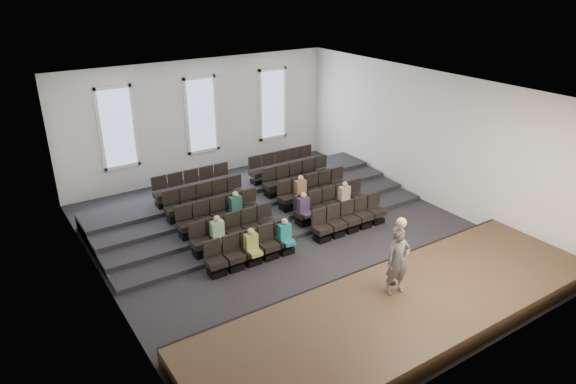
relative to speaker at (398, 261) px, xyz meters
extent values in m
plane|color=black|center=(-0.11, 4.61, -1.43)|extent=(14.00, 14.00, 0.00)
cube|color=white|center=(-0.11, 4.61, 3.58)|extent=(12.00, 14.00, 0.02)
cube|color=silver|center=(-0.11, 11.63, 1.07)|extent=(12.00, 0.04, 5.00)
cube|color=silver|center=(-0.11, -2.41, 1.07)|extent=(12.00, 0.04, 5.00)
cube|color=silver|center=(-6.13, 4.61, 1.07)|extent=(0.04, 14.00, 5.00)
cube|color=silver|center=(5.91, 4.61, 1.07)|extent=(0.04, 14.00, 5.00)
cube|color=#3E2C1A|center=(-0.11, -0.49, -1.18)|extent=(11.80, 3.60, 0.50)
cube|color=black|center=(-0.11, 1.28, -1.18)|extent=(11.80, 0.06, 0.52)
cube|color=black|center=(-0.11, 6.94, -1.35)|extent=(11.80, 4.80, 0.15)
cube|color=black|center=(-0.11, 7.46, -1.28)|extent=(11.80, 3.75, 0.30)
cube|color=black|center=(-0.11, 7.99, -1.20)|extent=(11.80, 2.70, 0.45)
cube|color=black|center=(-0.11, 8.51, -1.13)|extent=(11.80, 1.65, 0.60)
cube|color=black|center=(-3.24, 4.01, -1.33)|extent=(0.47, 0.43, 0.20)
cube|color=black|center=(-3.24, 4.01, -1.02)|extent=(0.55, 0.50, 0.19)
cube|color=black|center=(-3.24, 4.22, -0.61)|extent=(0.55, 0.08, 0.50)
cube|color=black|center=(-2.64, 4.01, -1.33)|extent=(0.47, 0.43, 0.20)
cube|color=black|center=(-2.64, 4.01, -1.02)|extent=(0.55, 0.50, 0.19)
cube|color=black|center=(-2.64, 4.22, -0.61)|extent=(0.55, 0.08, 0.50)
cube|color=black|center=(-2.04, 4.01, -1.33)|extent=(0.47, 0.43, 0.20)
cube|color=black|center=(-2.04, 4.01, -1.02)|extent=(0.55, 0.50, 0.19)
cube|color=black|center=(-2.04, 4.22, -0.61)|extent=(0.55, 0.08, 0.50)
cube|color=black|center=(-1.44, 4.01, -1.33)|extent=(0.47, 0.43, 0.20)
cube|color=black|center=(-1.44, 4.01, -1.02)|extent=(0.55, 0.50, 0.19)
cube|color=black|center=(-1.44, 4.22, -0.61)|extent=(0.55, 0.08, 0.50)
cube|color=black|center=(-0.84, 4.01, -1.33)|extent=(0.47, 0.43, 0.20)
cube|color=black|center=(-0.84, 4.01, -1.02)|extent=(0.55, 0.50, 0.19)
cube|color=black|center=(-0.84, 4.22, -0.61)|extent=(0.55, 0.08, 0.50)
cube|color=black|center=(0.61, 4.01, -1.33)|extent=(0.47, 0.43, 0.20)
cube|color=black|center=(0.61, 4.01, -1.02)|extent=(0.55, 0.50, 0.19)
cube|color=black|center=(0.61, 4.22, -0.61)|extent=(0.55, 0.08, 0.50)
cube|color=black|center=(1.21, 4.01, -1.33)|extent=(0.47, 0.43, 0.20)
cube|color=black|center=(1.21, 4.01, -1.02)|extent=(0.55, 0.50, 0.19)
cube|color=black|center=(1.21, 4.22, -0.61)|extent=(0.55, 0.08, 0.50)
cube|color=black|center=(1.81, 4.01, -1.33)|extent=(0.47, 0.43, 0.20)
cube|color=black|center=(1.81, 4.01, -1.02)|extent=(0.55, 0.50, 0.19)
cube|color=black|center=(1.81, 4.22, -0.61)|extent=(0.55, 0.08, 0.50)
cube|color=black|center=(2.41, 4.01, -1.33)|extent=(0.47, 0.43, 0.20)
cube|color=black|center=(2.41, 4.01, -1.02)|extent=(0.55, 0.50, 0.19)
cube|color=black|center=(2.41, 4.22, -0.61)|extent=(0.55, 0.08, 0.50)
cube|color=black|center=(3.01, 4.01, -1.33)|extent=(0.47, 0.43, 0.20)
cube|color=black|center=(3.01, 4.01, -1.02)|extent=(0.55, 0.50, 0.19)
cube|color=black|center=(3.01, 4.22, -0.61)|extent=(0.55, 0.08, 0.50)
cube|color=black|center=(-3.24, 5.06, -1.18)|extent=(0.47, 0.43, 0.20)
cube|color=black|center=(-3.24, 5.06, -0.87)|extent=(0.55, 0.50, 0.19)
cube|color=black|center=(-3.24, 5.27, -0.46)|extent=(0.55, 0.08, 0.50)
cube|color=black|center=(-2.64, 5.06, -1.18)|extent=(0.47, 0.43, 0.20)
cube|color=black|center=(-2.64, 5.06, -0.87)|extent=(0.55, 0.50, 0.19)
cube|color=black|center=(-2.64, 5.27, -0.46)|extent=(0.55, 0.08, 0.50)
cube|color=black|center=(-2.04, 5.06, -1.18)|extent=(0.47, 0.43, 0.20)
cube|color=black|center=(-2.04, 5.06, -0.87)|extent=(0.55, 0.50, 0.19)
cube|color=black|center=(-2.04, 5.27, -0.46)|extent=(0.55, 0.08, 0.50)
cube|color=black|center=(-1.44, 5.06, -1.18)|extent=(0.47, 0.43, 0.20)
cube|color=black|center=(-1.44, 5.06, -0.87)|extent=(0.55, 0.50, 0.19)
cube|color=black|center=(-1.44, 5.27, -0.46)|extent=(0.55, 0.08, 0.50)
cube|color=black|center=(-0.84, 5.06, -1.18)|extent=(0.47, 0.43, 0.20)
cube|color=black|center=(-0.84, 5.06, -0.87)|extent=(0.55, 0.50, 0.19)
cube|color=black|center=(-0.84, 5.27, -0.46)|extent=(0.55, 0.08, 0.50)
cube|color=black|center=(0.61, 5.06, -1.18)|extent=(0.47, 0.43, 0.20)
cube|color=black|center=(0.61, 5.06, -0.87)|extent=(0.55, 0.50, 0.19)
cube|color=black|center=(0.61, 5.27, -0.46)|extent=(0.55, 0.08, 0.50)
cube|color=black|center=(1.21, 5.06, -1.18)|extent=(0.47, 0.43, 0.20)
cube|color=black|center=(1.21, 5.06, -0.87)|extent=(0.55, 0.50, 0.19)
cube|color=black|center=(1.21, 5.27, -0.46)|extent=(0.55, 0.08, 0.50)
cube|color=black|center=(1.81, 5.06, -1.18)|extent=(0.47, 0.43, 0.20)
cube|color=black|center=(1.81, 5.06, -0.87)|extent=(0.55, 0.50, 0.19)
cube|color=black|center=(1.81, 5.27, -0.46)|extent=(0.55, 0.08, 0.50)
cube|color=black|center=(2.41, 5.06, -1.18)|extent=(0.47, 0.43, 0.20)
cube|color=black|center=(2.41, 5.06, -0.87)|extent=(0.55, 0.50, 0.19)
cube|color=black|center=(2.41, 5.27, -0.46)|extent=(0.55, 0.08, 0.50)
cube|color=black|center=(3.01, 5.06, -1.18)|extent=(0.47, 0.43, 0.20)
cube|color=black|center=(3.01, 5.06, -0.87)|extent=(0.55, 0.50, 0.19)
cube|color=black|center=(3.01, 5.27, -0.46)|extent=(0.55, 0.08, 0.50)
cube|color=black|center=(-3.24, 6.11, -1.03)|extent=(0.47, 0.42, 0.20)
cube|color=black|center=(-3.24, 6.11, -0.72)|extent=(0.55, 0.50, 0.19)
cube|color=black|center=(-3.24, 6.32, -0.31)|extent=(0.55, 0.08, 0.50)
cube|color=black|center=(-2.64, 6.11, -1.03)|extent=(0.47, 0.42, 0.20)
cube|color=black|center=(-2.64, 6.11, -0.72)|extent=(0.55, 0.50, 0.19)
cube|color=black|center=(-2.64, 6.32, -0.31)|extent=(0.55, 0.08, 0.50)
cube|color=black|center=(-2.04, 6.11, -1.03)|extent=(0.47, 0.42, 0.20)
cube|color=black|center=(-2.04, 6.11, -0.72)|extent=(0.55, 0.50, 0.19)
cube|color=black|center=(-2.04, 6.32, -0.31)|extent=(0.55, 0.08, 0.50)
cube|color=black|center=(-1.44, 6.11, -1.03)|extent=(0.47, 0.42, 0.20)
cube|color=black|center=(-1.44, 6.11, -0.72)|extent=(0.55, 0.50, 0.19)
cube|color=black|center=(-1.44, 6.32, -0.31)|extent=(0.55, 0.08, 0.50)
cube|color=black|center=(-0.84, 6.11, -1.03)|extent=(0.47, 0.42, 0.20)
cube|color=black|center=(-0.84, 6.11, -0.72)|extent=(0.55, 0.50, 0.19)
cube|color=black|center=(-0.84, 6.32, -0.31)|extent=(0.55, 0.08, 0.50)
cube|color=black|center=(0.61, 6.11, -1.03)|extent=(0.47, 0.42, 0.20)
cube|color=black|center=(0.61, 6.11, -0.72)|extent=(0.55, 0.50, 0.19)
cube|color=black|center=(0.61, 6.32, -0.31)|extent=(0.55, 0.08, 0.50)
cube|color=black|center=(1.21, 6.11, -1.03)|extent=(0.47, 0.42, 0.20)
cube|color=black|center=(1.21, 6.11, -0.72)|extent=(0.55, 0.50, 0.19)
cube|color=black|center=(1.21, 6.32, -0.31)|extent=(0.55, 0.08, 0.50)
cube|color=black|center=(1.81, 6.11, -1.03)|extent=(0.47, 0.42, 0.20)
cube|color=black|center=(1.81, 6.11, -0.72)|extent=(0.55, 0.50, 0.19)
cube|color=black|center=(1.81, 6.32, -0.31)|extent=(0.55, 0.08, 0.50)
cube|color=black|center=(2.41, 6.11, -1.03)|extent=(0.47, 0.42, 0.20)
cube|color=black|center=(2.41, 6.11, -0.72)|extent=(0.55, 0.50, 0.19)
cube|color=black|center=(2.41, 6.32, -0.31)|extent=(0.55, 0.08, 0.50)
cube|color=black|center=(3.01, 6.11, -1.03)|extent=(0.47, 0.42, 0.20)
cube|color=black|center=(3.01, 6.11, -0.72)|extent=(0.55, 0.50, 0.19)
cube|color=black|center=(3.01, 6.32, -0.31)|extent=(0.55, 0.08, 0.50)
cube|color=black|center=(-3.24, 7.16, -0.88)|extent=(0.47, 0.42, 0.20)
cube|color=black|center=(-3.24, 7.16, -0.57)|extent=(0.55, 0.50, 0.19)
cube|color=black|center=(-3.24, 7.37, -0.16)|extent=(0.55, 0.08, 0.50)
cube|color=black|center=(-2.64, 7.16, -0.88)|extent=(0.47, 0.42, 0.20)
cube|color=black|center=(-2.64, 7.16, -0.57)|extent=(0.55, 0.50, 0.19)
cube|color=black|center=(-2.64, 7.37, -0.16)|extent=(0.55, 0.08, 0.50)
cube|color=black|center=(-2.04, 7.16, -0.88)|extent=(0.47, 0.42, 0.20)
cube|color=black|center=(-2.04, 7.16, -0.57)|extent=(0.55, 0.50, 0.19)
cube|color=black|center=(-2.04, 7.37, -0.16)|extent=(0.55, 0.08, 0.50)
cube|color=black|center=(-1.44, 7.16, -0.88)|extent=(0.47, 0.42, 0.20)
cube|color=black|center=(-1.44, 7.16, -0.57)|extent=(0.55, 0.50, 0.19)
cube|color=black|center=(-1.44, 7.37, -0.16)|extent=(0.55, 0.08, 0.50)
cube|color=black|center=(-0.84, 7.16, -0.88)|extent=(0.47, 0.42, 0.20)
cube|color=black|center=(-0.84, 7.16, -0.57)|extent=(0.55, 0.50, 0.19)
cube|color=black|center=(-0.84, 7.37, -0.16)|extent=(0.55, 0.08, 0.50)
cube|color=black|center=(0.61, 7.16, -0.88)|extent=(0.47, 0.42, 0.20)
cube|color=black|center=(0.61, 7.16, -0.57)|extent=(0.55, 0.50, 0.19)
cube|color=black|center=(0.61, 7.37, -0.16)|extent=(0.55, 0.08, 0.50)
cube|color=black|center=(1.21, 7.16, -0.88)|extent=(0.47, 0.42, 0.20)
cube|color=black|center=(1.21, 7.16, -0.57)|extent=(0.55, 0.50, 0.19)
cube|color=black|center=(1.21, 7.37, -0.16)|extent=(0.55, 0.08, 0.50)
cube|color=black|center=(1.81, 7.16, -0.88)|extent=(0.47, 0.42, 0.20)
cube|color=black|center=(1.81, 7.16, -0.57)|extent=(0.55, 0.50, 0.19)
cube|color=black|center=(1.81, 7.37, -0.16)|extent=(0.55, 0.08, 0.50)
cube|color=black|center=(2.41, 7.16, -0.88)|extent=(0.47, 0.42, 0.20)
cube|color=black|center=(2.41, 7.16, -0.57)|extent=(0.55, 0.50, 0.19)
cube|color=black|center=(2.41, 7.37, -0.16)|extent=(0.55, 0.08, 0.50)
cube|color=black|center=(3.01, 7.16, -0.88)|extent=(0.47, 0.42, 0.20)
cube|color=black|center=(3.01, 7.16, -0.57)|extent=(0.55, 0.50, 0.19)
cube|color=black|center=(3.01, 7.37, -0.16)|extent=(0.55, 0.08, 0.50)
cube|color=black|center=(-3.24, 8.21, -0.73)|extent=(0.47, 0.42, 0.20)
cube|color=black|center=(-3.24, 8.21, -0.42)|extent=(0.55, 0.50, 0.19)
cube|color=black|center=(-3.24, 8.42, -0.01)|extent=(0.55, 0.08, 0.50)
cube|color=black|center=(-2.64, 8.21, -0.73)|extent=(0.47, 0.42, 0.20)
cube|color=black|center=(-2.64, 8.21, -0.42)|extent=(0.55, 0.50, 0.19)
cube|color=black|center=(-2.64, 8.42, -0.01)|extent=(0.55, 0.08, 0.50)
cube|color=black|center=(-2.04, 8.21, -0.73)|extent=(0.47, 0.42, 0.20)
cube|color=black|center=(-2.04, 8.21, -0.42)|extent=(0.55, 0.50, 0.19)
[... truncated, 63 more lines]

